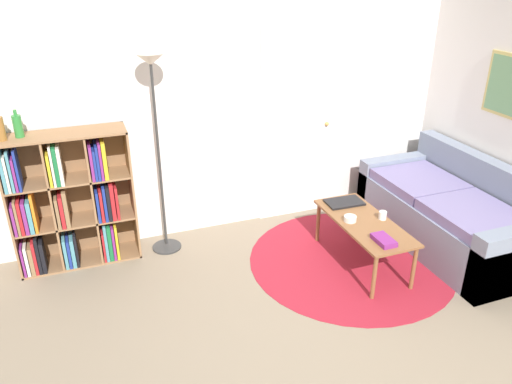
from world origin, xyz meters
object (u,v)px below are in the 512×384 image
object	(u,v)px
couch	(453,214)
coffee_table	(364,226)
cup	(383,215)
floor_lamp	(154,101)
laptop	(344,202)
bottle_left	(0,128)
bookshelf	(68,203)
bowl	(350,219)
bottle_middle	(18,126)

from	to	relation	value
couch	coffee_table	size ratio (longest dim) A/B	1.71
couch	cup	size ratio (longest dim) A/B	24.57
floor_lamp	coffee_table	size ratio (longest dim) A/B	1.72
floor_lamp	cup	distance (m)	2.23
laptop	bottle_left	bearing A→B (deg)	168.81
bookshelf	bowl	xyz separation A→B (m)	(2.31, -0.91, -0.13)
laptop	bookshelf	bearing A→B (deg)	166.62
laptop	bottle_middle	distance (m)	2.92
bookshelf	cup	bearing A→B (deg)	-20.62
floor_lamp	laptop	distance (m)	1.98
bowl	bottle_middle	xyz separation A→B (m)	(-2.59, 0.93, 0.87)
floor_lamp	couch	size ratio (longest dim) A/B	1.00
laptop	bottle_middle	xyz separation A→B (m)	(-2.72, 0.60, 0.88)
laptop	cup	size ratio (longest dim) A/B	4.75
floor_lamp	bottle_middle	distance (m)	1.10
floor_lamp	cup	world-z (taller)	floor_lamp
floor_lamp	couch	distance (m)	3.01
laptop	bowl	size ratio (longest dim) A/B	3.18
couch	bottle_middle	xyz separation A→B (m)	(-3.74, 0.94, 1.03)
bottle_left	couch	bearing A→B (deg)	-13.18
couch	bottle_left	world-z (taller)	bottle_left
cup	bottle_left	xyz separation A→B (m)	(-3.00, 0.96, 0.86)
bookshelf	bottle_middle	world-z (taller)	bottle_middle
bookshelf	couch	xyz separation A→B (m)	(3.46, -0.92, -0.30)
coffee_table	bookshelf	bearing A→B (deg)	158.55
bowl	bottle_left	distance (m)	2.99
bottle_middle	bottle_left	bearing A→B (deg)	-162.42
bookshelf	bowl	bearing A→B (deg)	-21.50
couch	bowl	world-z (taller)	couch
cup	bottle_middle	world-z (taller)	bottle_middle
coffee_table	bowl	distance (m)	0.15
bookshelf	cup	distance (m)	2.78
floor_lamp	coffee_table	xyz separation A→B (m)	(1.62, -0.89, -1.06)
bowl	cup	xyz separation A→B (m)	(0.29, -0.07, 0.01)
coffee_table	bottle_middle	xyz separation A→B (m)	(-2.71, 0.98, 0.94)
floor_lamp	bottle_left	distance (m)	1.22
floor_lamp	laptop	bearing A→B (deg)	-17.62
couch	coffee_table	xyz separation A→B (m)	(-1.03, -0.03, 0.09)
bookshelf	laptop	size ratio (longest dim) A/B	3.47
coffee_table	cup	size ratio (longest dim) A/B	14.33
cup	bookshelf	bearing A→B (deg)	159.38
laptop	bowl	world-z (taller)	bowl
bookshelf	laptop	bearing A→B (deg)	-13.38
bookshelf	bottle_left	world-z (taller)	bottle_left
laptop	cup	xyz separation A→B (m)	(0.16, -0.40, 0.03)
bookshelf	coffee_table	world-z (taller)	bookshelf
coffee_table	bottle_middle	world-z (taller)	bottle_middle
coffee_table	cup	xyz separation A→B (m)	(0.17, -0.02, 0.08)
floor_lamp	cup	size ratio (longest dim) A/B	24.69
couch	coffee_table	distance (m)	1.03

